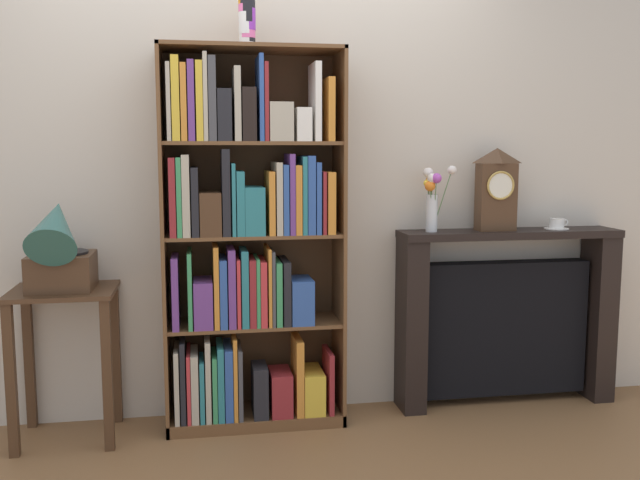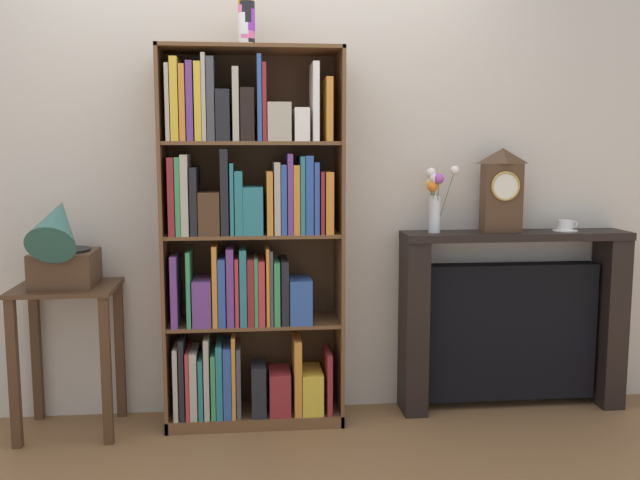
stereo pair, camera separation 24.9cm
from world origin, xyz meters
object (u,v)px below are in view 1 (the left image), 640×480
Objects in this scene: side_table_left at (65,333)px; gramophone at (58,248)px; cup_stack at (247,21)px; bookshelf at (247,251)px; teacup_with_saucer at (557,224)px; mantel_clock at (496,189)px; fireplace_mantel at (505,318)px; flower_vase at (433,195)px.

gramophone reaches higher than side_table_left.
bookshelf is at bearing 149.82° from cup_stack.
teacup_with_saucer is (1.69, 0.05, 0.10)m from bookshelf.
mantel_clock is (1.33, 0.05, 0.29)m from bookshelf.
fireplace_mantel reaches higher than side_table_left.
fireplace_mantel is 2.75× the size of mantel_clock.
cup_stack is 0.31× the size of side_table_left.
cup_stack is 1.73m from side_table_left.
mantel_clock is at bearing 1.25° from flower_vase.
bookshelf is 1.01m from flower_vase.
side_table_left is at bearing -178.19° from cup_stack.
teacup_with_saucer reaches higher than side_table_left.
mantel_clock is at bearing -179.62° from teacup_with_saucer.
fireplace_mantel is at bearing 4.24° from gramophone.
gramophone is (0.00, -0.06, 0.42)m from side_table_left.
cup_stack is 1.39m from gramophone.
bookshelf is 8.23× the size of cup_stack.
bookshelf is 1.56× the size of fireplace_mantel.
bookshelf reaches higher than teacup_with_saucer.
side_table_left is 0.43m from gramophone.
bookshelf is at bearing 6.22° from gramophone.
fireplace_mantel is 3.46× the size of flower_vase.
gramophone reaches higher than teacup_with_saucer.
mantel_clock is at bearing 2.23° from side_table_left.
gramophone is at bearing -176.21° from mantel_clock.
teacup_with_saucer reaches higher than fireplace_mantel.
side_table_left is at bearing -177.77° from mantel_clock.
cup_stack reaches higher than teacup_with_saucer.
side_table_left is 5.56× the size of teacup_with_saucer.
gramophone is 1.43× the size of flower_vase.
fireplace_mantel is at bearing 15.34° from mantel_clock.
mantel_clock reaches higher than side_table_left.
fireplace_mantel is (2.30, 0.17, -0.47)m from gramophone.
cup_stack is 0.19× the size of fireplace_mantel.
side_table_left is 1.97m from flower_vase.
bookshelf is at bearing -177.82° from mantel_clock.
side_table_left is (-0.89, -0.03, -1.48)m from cup_stack.
bookshelf is at bearing 2.30° from side_table_left.
fireplace_mantel is (1.41, 0.08, -1.53)m from cup_stack.
side_table_left is at bearing -177.70° from bookshelf.
cup_stack is 0.52× the size of mantel_clock.
fireplace_mantel is at bearing 3.32° from cup_stack.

